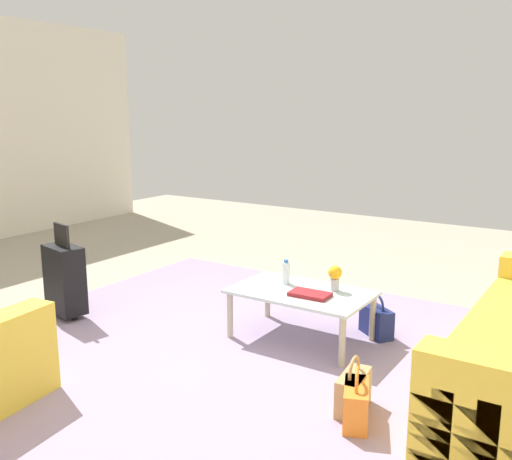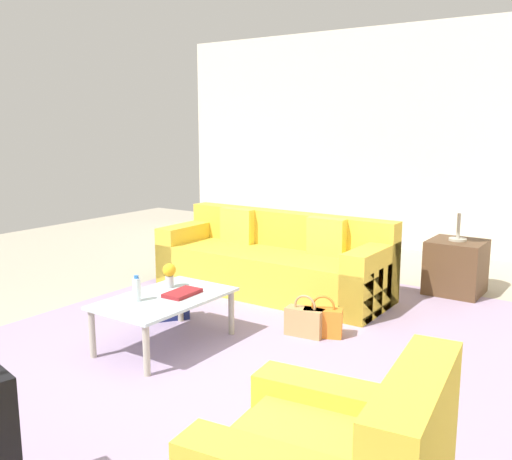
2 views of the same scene
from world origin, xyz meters
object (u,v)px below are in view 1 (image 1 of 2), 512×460
(handbag_orange, at_px, (356,403))
(handbag_tan, at_px, (353,391))
(flower_vase, at_px, (335,276))
(water_bottle, at_px, (286,273))
(coffee_table_book, at_px, (310,294))
(coffee_table, at_px, (301,297))
(suitcase_black, at_px, (65,278))
(handbag_navy, at_px, (376,321))

(handbag_orange, bearing_deg, handbag_tan, -60.50)
(flower_vase, height_order, handbag_tan, flower_vase)
(water_bottle, xyz_separation_m, flower_vase, (-0.42, -0.05, 0.03))
(coffee_table_book, relative_size, flower_vase, 1.50)
(coffee_table, relative_size, suitcase_black, 1.28)
(water_bottle, xyz_separation_m, handbag_navy, (-0.69, -0.30, -0.37))
(coffee_table, height_order, handbag_tan, coffee_table)
(flower_vase, bearing_deg, handbag_navy, -137.17)
(coffee_table, bearing_deg, handbag_navy, -140.79)
(coffee_table_book, height_order, handbag_tan, coffee_table_book)
(coffee_table, bearing_deg, suitcase_black, 19.29)
(water_bottle, distance_m, suitcase_black, 1.97)
(coffee_table_book, relative_size, handbag_orange, 0.86)
(flower_vase, distance_m, handbag_orange, 1.34)
(flower_vase, distance_m, handbag_navy, 0.54)
(water_bottle, relative_size, handbag_navy, 0.57)
(suitcase_black, bearing_deg, water_bottle, -156.04)
(handbag_tan, distance_m, handbag_navy, 1.25)
(flower_vase, relative_size, handbag_tan, 0.57)
(handbag_tan, bearing_deg, flower_vase, -58.32)
(coffee_table, relative_size, coffee_table_book, 3.54)
(flower_vase, relative_size, suitcase_black, 0.24)
(water_bottle, xyz_separation_m, handbag_orange, (-1.09, 1.05, -0.37))
(coffee_table, distance_m, handbag_navy, 0.67)
(water_bottle, distance_m, flower_vase, 0.42)
(coffee_table, distance_m, water_bottle, 0.27)
(handbag_navy, relative_size, handbag_orange, 1.00)
(coffee_table_book, bearing_deg, coffee_table, -35.94)
(coffee_table, height_order, suitcase_black, suitcase_black)
(handbag_tan, bearing_deg, coffee_table, -44.97)
(water_bottle, bearing_deg, handbag_tan, 137.99)
(water_bottle, distance_m, handbag_orange, 1.55)
(water_bottle, distance_m, handbag_tan, 1.42)
(flower_vase, xyz_separation_m, handbag_navy, (-0.27, -0.25, -0.40))
(handbag_orange, bearing_deg, handbag_navy, -73.27)
(handbag_navy, distance_m, handbag_orange, 1.40)
(handbag_tan, distance_m, handbag_orange, 0.15)
(coffee_table_book, height_order, suitcase_black, suitcase_black)
(handbag_tan, bearing_deg, coffee_table_book, -46.57)
(flower_vase, height_order, suitcase_black, suitcase_black)
(suitcase_black, xyz_separation_m, handbag_orange, (-2.89, 0.25, -0.23))
(coffee_table_book, xyz_separation_m, handbag_orange, (-0.77, 0.87, -0.29))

